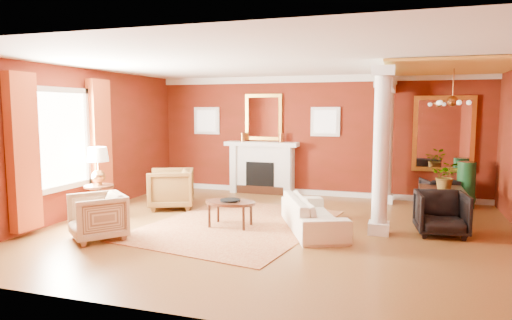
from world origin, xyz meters
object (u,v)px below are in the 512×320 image
(sofa, at_px, (313,208))
(dining_table, at_px, (444,196))
(armchair_leopard, at_px, (171,187))
(armchair_stripe, at_px, (97,214))
(coffee_table, at_px, (230,204))
(side_table, at_px, (98,171))

(sofa, distance_m, dining_table, 2.84)
(armchair_leopard, relative_size, armchair_stripe, 1.13)
(sofa, xyz_separation_m, armchair_leopard, (-3.22, 0.85, 0.07))
(coffee_table, relative_size, dining_table, 0.61)
(armchair_leopard, bearing_deg, armchair_stripe, -23.42)
(armchair_stripe, xyz_separation_m, dining_table, (5.46, 3.35, 0.01))
(sofa, bearing_deg, side_table, 71.61)
(armchair_stripe, height_order, side_table, side_table)
(sofa, height_order, coffee_table, sofa)
(armchair_stripe, bearing_deg, dining_table, 71.85)
(sofa, bearing_deg, armchair_leopard, 51.56)
(armchair_leopard, distance_m, dining_table, 5.53)
(side_table, bearing_deg, armchair_leopard, 54.31)
(side_table, bearing_deg, armchair_stripe, -54.39)
(armchair_stripe, height_order, dining_table, dining_table)
(sofa, bearing_deg, dining_table, -75.75)
(sofa, relative_size, armchair_stripe, 2.45)
(sofa, height_order, dining_table, dining_table)
(armchair_stripe, xyz_separation_m, coffee_table, (1.76, 1.39, 0.01))
(coffee_table, height_order, dining_table, dining_table)
(armchair_stripe, relative_size, coffee_table, 0.89)
(armchair_stripe, relative_size, side_table, 0.59)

